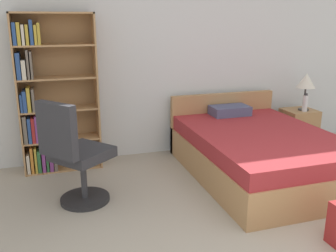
# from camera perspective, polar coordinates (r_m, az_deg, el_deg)

# --- Properties ---
(wall_back) EXTENTS (9.00, 0.06, 2.60)m
(wall_back) POSITION_cam_1_polar(r_m,az_deg,el_deg) (4.98, 2.30, 10.83)
(wall_back) COLOR silver
(wall_back) RESTS_ON ground_plane
(bookshelf) EXTENTS (0.89, 0.29, 1.82)m
(bookshelf) POSITION_cam_1_polar(r_m,az_deg,el_deg) (4.52, -17.81, 4.03)
(bookshelf) COLOR #AD7F51
(bookshelf) RESTS_ON ground_plane
(bed) EXTENTS (1.47, 2.08, 0.78)m
(bed) POSITION_cam_1_polar(r_m,az_deg,el_deg) (4.45, 13.43, -3.80)
(bed) COLOR #AD7F51
(bed) RESTS_ON ground_plane
(office_chair) EXTENTS (0.72, 0.71, 1.05)m
(office_chair) POSITION_cam_1_polar(r_m,az_deg,el_deg) (3.64, -14.03, -4.41)
(office_chair) COLOR #232326
(office_chair) RESTS_ON ground_plane
(nightstand) EXTENTS (0.43, 0.42, 0.51)m
(nightstand) POSITION_cam_1_polar(r_m,az_deg,el_deg) (5.66, 19.24, -0.18)
(nightstand) COLOR #AD7F51
(nightstand) RESTS_ON ground_plane
(table_lamp) EXTENTS (0.25, 0.25, 0.52)m
(table_lamp) POSITION_cam_1_polar(r_m,az_deg,el_deg) (5.52, 20.32, 6.35)
(table_lamp) COLOR #333333
(table_lamp) RESTS_ON nightstand
(water_bottle) EXTENTS (0.07, 0.07, 0.25)m
(water_bottle) POSITION_cam_1_polar(r_m,az_deg,el_deg) (5.50, 20.17, 3.31)
(water_bottle) COLOR silver
(water_bottle) RESTS_ON nightstand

